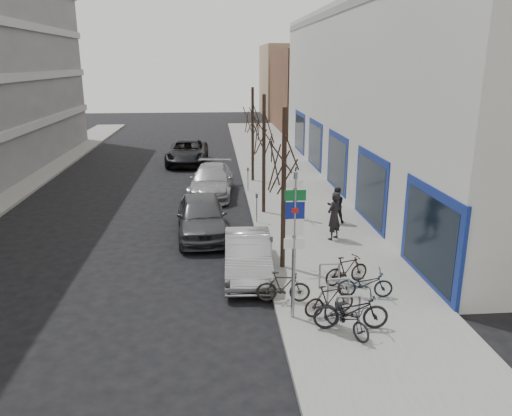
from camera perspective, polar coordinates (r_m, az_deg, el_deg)
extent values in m
plane|color=black|center=(13.92, -5.91, -13.21)|extent=(120.00, 120.00, 0.00)
cube|color=slate|center=(23.49, 5.49, -0.49)|extent=(5.00, 70.00, 0.15)
cube|color=#B7B7B2|center=(32.71, 26.29, 11.47)|extent=(20.00, 32.00, 10.00)
cube|color=brown|center=(53.70, 9.02, 13.11)|extent=(12.00, 14.00, 8.00)
cube|color=#937A5B|center=(68.43, 6.43, 14.27)|extent=(13.00, 12.00, 9.00)
cylinder|color=gray|center=(13.17, 4.35, -4.83)|extent=(0.10, 0.10, 4.20)
cube|color=white|center=(12.60, 4.55, 2.77)|extent=(0.35, 0.03, 0.22)
cube|color=#0C5926|center=(12.67, 4.52, 1.46)|extent=(0.55, 0.03, 0.28)
cube|color=navy|center=(12.78, 4.48, -0.28)|extent=(0.50, 0.03, 0.45)
cube|color=maroon|center=(12.77, 4.49, -0.29)|extent=(0.18, 0.02, 0.14)
cube|color=white|center=(12.92, 4.44, -2.19)|extent=(0.45, 0.03, 0.45)
cube|color=white|center=(13.07, 4.39, -4.06)|extent=(0.55, 0.03, 0.28)
cylinder|color=gray|center=(13.57, 9.23, -11.52)|extent=(0.06, 0.06, 0.80)
cylinder|color=gray|center=(13.72, 11.71, -11.33)|extent=(0.06, 0.06, 0.80)
cylinder|color=gray|center=(13.47, 10.57, -9.92)|extent=(0.60, 0.06, 0.06)
cylinder|color=gray|center=(14.53, 8.19, -9.52)|extent=(0.06, 0.06, 0.80)
cylinder|color=gray|center=(14.67, 10.51, -9.37)|extent=(0.06, 0.06, 0.80)
cylinder|color=gray|center=(14.43, 9.43, -8.01)|extent=(0.60, 0.06, 0.06)
cylinder|color=gray|center=(15.50, 7.29, -7.77)|extent=(0.06, 0.06, 0.80)
cylinder|color=gray|center=(15.63, 9.46, -7.65)|extent=(0.06, 0.06, 0.80)
cylinder|color=gray|center=(15.40, 8.44, -6.35)|extent=(0.60, 0.06, 0.06)
cylinder|color=black|center=(16.29, 3.17, 1.76)|extent=(0.16, 0.16, 5.50)
cylinder|color=black|center=(22.60, 0.90, 5.90)|extent=(0.16, 0.16, 5.50)
cylinder|color=black|center=(28.99, -0.38, 8.22)|extent=(0.16, 0.16, 5.50)
cylinder|color=gray|center=(16.41, 1.74, -5.66)|extent=(0.05, 0.05, 1.10)
cube|color=#3F3F44|center=(16.19, 1.75, -3.59)|extent=(0.10, 0.08, 0.18)
cylinder|color=gray|center=(21.58, 0.09, -0.20)|extent=(0.05, 0.05, 1.10)
cube|color=#3F3F44|center=(21.41, 0.09, 1.41)|extent=(0.10, 0.08, 0.18)
cylinder|color=gray|center=(26.89, -0.92, 3.12)|extent=(0.05, 0.05, 1.10)
cube|color=#3F3F44|center=(26.75, -0.92, 4.44)|extent=(0.10, 0.08, 0.18)
imported|color=black|center=(13.19, 10.30, -11.98)|extent=(1.23, 1.66, 0.99)
imported|color=black|center=(13.99, 8.41, -10.31)|extent=(1.58, 0.83, 0.92)
imported|color=black|center=(15.16, 12.39, -8.19)|extent=(1.67, 0.67, 0.99)
imported|color=black|center=(14.57, 3.13, -8.94)|extent=(1.62, 0.63, 0.96)
imported|color=black|center=(13.36, 10.81, -11.12)|extent=(2.00, 0.72, 1.20)
imported|color=black|center=(15.92, 10.33, -6.94)|extent=(1.63, 0.97, 0.95)
imported|color=#A09FA4|center=(16.58, -0.95, -5.41)|extent=(1.63, 4.31, 1.40)
imported|color=#444549|center=(20.39, -6.23, -0.91)|extent=(2.29, 5.01, 1.66)
imported|color=#959599|center=(26.63, -5.10, 3.12)|extent=(2.62, 5.57, 1.57)
imported|color=black|center=(35.29, -7.85, 6.34)|extent=(2.88, 5.90, 1.62)
imported|color=black|center=(19.60, 8.90, -0.90)|extent=(0.82, 0.81, 1.91)
imported|color=black|center=(21.71, 9.12, 0.35)|extent=(0.60, 0.42, 1.58)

